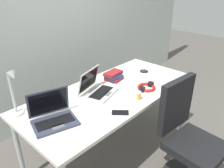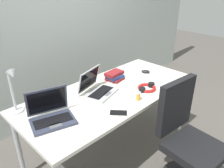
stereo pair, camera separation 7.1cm
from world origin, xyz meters
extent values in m
plane|color=#56514C|center=(0.00, 0.00, 0.00)|extent=(12.00, 12.00, 0.00)
cube|color=#B2BCB7|center=(0.00, 1.10, 1.30)|extent=(6.00, 0.12, 2.60)
cube|color=silver|center=(0.00, 0.00, 0.72)|extent=(1.80, 0.80, 0.03)
cylinder|color=#B2B5BA|center=(0.84, -0.34, 0.35)|extent=(0.04, 0.04, 0.71)
cylinder|color=#B2B5BA|center=(-0.84, 0.34, 0.35)|extent=(0.04, 0.04, 0.71)
cylinder|color=#B2B5BA|center=(0.84, 0.34, 0.35)|extent=(0.04, 0.04, 0.71)
cylinder|color=silver|center=(-0.80, 0.31, 0.75)|extent=(0.12, 0.12, 0.02)
cylinder|color=silver|center=(-0.80, 0.31, 0.93)|extent=(0.02, 0.02, 0.34)
cylinder|color=silver|center=(-0.80, 0.27, 1.10)|extent=(0.01, 0.08, 0.01)
cone|color=silver|center=(-0.80, 0.23, 1.10)|extent=(0.07, 0.09, 0.09)
cube|color=#33384C|center=(-0.67, -0.04, 0.75)|extent=(0.37, 0.30, 0.02)
cube|color=black|center=(-0.67, -0.04, 0.76)|extent=(0.30, 0.20, 0.00)
cube|color=#595B60|center=(-0.69, -0.11, 0.76)|extent=(0.10, 0.07, 0.00)
cube|color=#33384C|center=(-0.64, 0.08, 0.87)|extent=(0.32, 0.13, 0.22)
cube|color=black|center=(-0.64, 0.07, 0.87)|extent=(0.28, 0.11, 0.18)
cube|color=#B7BABC|center=(-0.11, 0.04, 0.75)|extent=(0.36, 0.29, 0.02)
cube|color=black|center=(-0.11, 0.04, 0.76)|extent=(0.30, 0.19, 0.00)
cube|color=#595B60|center=(-0.09, -0.03, 0.76)|extent=(0.10, 0.07, 0.00)
cube|color=#B7BABC|center=(-0.14, 0.17, 0.86)|extent=(0.32, 0.14, 0.21)
cube|color=black|center=(-0.14, 0.16, 0.87)|extent=(0.28, 0.12, 0.18)
ellipsoid|color=black|center=(0.59, 0.05, 0.76)|extent=(0.10, 0.11, 0.03)
cube|color=black|center=(-0.23, -0.30, 0.74)|extent=(0.14, 0.14, 0.01)
torus|color=red|center=(0.28, -0.21, 0.75)|extent=(0.18, 0.18, 0.03)
cylinder|color=black|center=(0.20, -0.21, 0.76)|extent=(0.06, 0.06, 0.04)
cylinder|color=black|center=(0.35, -0.21, 0.76)|extent=(0.06, 0.06, 0.04)
cylinder|color=gold|center=(0.05, -0.28, 0.77)|extent=(0.04, 0.04, 0.06)
cylinder|color=white|center=(0.05, -0.28, 0.81)|extent=(0.04, 0.04, 0.01)
cube|color=maroon|center=(0.21, 0.17, 0.75)|extent=(0.18, 0.18, 0.03)
cube|color=navy|center=(0.21, 0.16, 0.78)|extent=(0.17, 0.14, 0.03)
cube|color=maroon|center=(0.21, 0.18, 0.81)|extent=(0.20, 0.13, 0.03)
cylinder|color=#A5A8AD|center=(0.19, -0.81, 0.21)|extent=(0.05, 0.05, 0.34)
cube|color=black|center=(0.19, -0.81, 0.42)|extent=(0.48, 0.48, 0.07)
cube|color=black|center=(0.22, -0.56, 0.73)|extent=(0.42, 0.10, 0.48)
camera|label=1|loc=(-1.39, -1.28, 1.74)|focal=35.68mm
camera|label=2|loc=(-1.34, -1.33, 1.74)|focal=35.68mm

